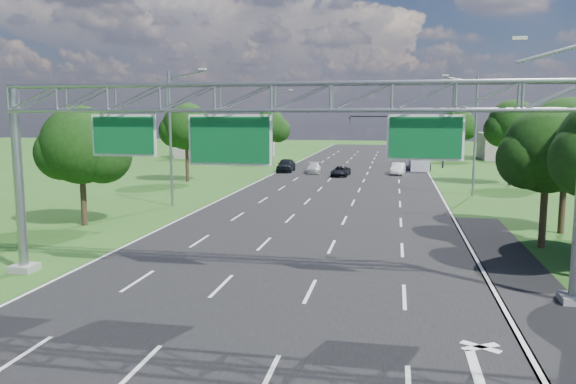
# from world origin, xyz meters

# --- Properties ---
(ground) EXTENTS (220.00, 220.00, 0.00)m
(ground) POSITION_xyz_m (0.00, 30.00, 0.00)
(ground) COLOR #2C5419
(ground) RESTS_ON ground
(road) EXTENTS (18.00, 180.00, 0.02)m
(road) POSITION_xyz_m (0.00, 30.00, 0.00)
(road) COLOR black
(road) RESTS_ON ground
(road_flare) EXTENTS (3.00, 30.00, 0.02)m
(road_flare) POSITION_xyz_m (10.20, 14.00, 0.00)
(road_flare) COLOR black
(road_flare) RESTS_ON ground
(sign_gantry) EXTENTS (23.50, 1.00, 9.56)m
(sign_gantry) POSITION_xyz_m (0.33, 12.00, 6.89)
(sign_gantry) COLOR gray
(sign_gantry) RESTS_ON ground
(traffic_signal) EXTENTS (12.21, 0.24, 7.00)m
(traffic_signal) POSITION_xyz_m (7.48, 65.00, 5.17)
(traffic_signal) COLOR black
(traffic_signal) RESTS_ON ground
(streetlight_l_near) EXTENTS (2.97, 0.22, 10.16)m
(streetlight_l_near) POSITION_xyz_m (-11.30, 30.00, 5.58)
(streetlight_l_near) COLOR gray
(streetlight_l_near) RESTS_ON ground
(streetlight_l_far) EXTENTS (2.97, 0.22, 10.16)m
(streetlight_l_far) POSITION_xyz_m (-11.30, 65.00, 5.58)
(streetlight_l_far) COLOR gray
(streetlight_l_far) RESTS_ON ground
(streetlight_r_mid) EXTENTS (2.97, 0.22, 10.16)m
(streetlight_r_mid) POSITION_xyz_m (11.30, 40.00, 5.58)
(streetlight_r_mid) COLOR gray
(streetlight_r_mid) RESTS_ON ground
(tree_verge_la) EXTENTS (5.76, 4.80, 7.40)m
(tree_verge_la) POSITION_xyz_m (-13.92, 22.04, 4.76)
(tree_verge_la) COLOR #2D2116
(tree_verge_la) RESTS_ON ground
(tree_verge_lb) EXTENTS (5.76, 4.80, 8.06)m
(tree_verge_lb) POSITION_xyz_m (-15.92, 45.04, 5.41)
(tree_verge_lb) COLOR #2D2116
(tree_verge_lb) RESTS_ON ground
(tree_verge_lc) EXTENTS (5.76, 4.80, 7.62)m
(tree_verge_lc) POSITION_xyz_m (-12.92, 70.04, 4.98)
(tree_verge_lc) COLOR #2D2116
(tree_verge_lc) RESTS_ON ground
(tree_verge_rd) EXTENTS (5.76, 4.80, 8.28)m
(tree_verge_rd) POSITION_xyz_m (16.08, 48.04, 5.63)
(tree_verge_rd) COLOR #2D2116
(tree_verge_rd) RESTS_ON ground
(tree_verge_re) EXTENTS (5.76, 4.80, 7.84)m
(tree_verge_re) POSITION_xyz_m (14.08, 78.04, 5.20)
(tree_verge_re) COLOR #2D2116
(tree_verge_re) RESTS_ON ground
(building_left) EXTENTS (14.00, 10.00, 5.00)m
(building_left) POSITION_xyz_m (-22.00, 78.00, 2.50)
(building_left) COLOR #A89C8D
(building_left) RESTS_ON ground
(building_right) EXTENTS (12.00, 9.00, 4.00)m
(building_right) POSITION_xyz_m (24.00, 82.00, 2.00)
(building_right) COLOR #A89C8D
(building_right) RESTS_ON ground
(car_queue_a) EXTENTS (2.20, 4.31, 1.20)m
(car_queue_a) POSITION_xyz_m (-4.46, 55.84, 0.60)
(car_queue_a) COLOR #B8B8B8
(car_queue_a) RESTS_ON ground
(car_queue_b) EXTENTS (2.07, 4.04, 1.09)m
(car_queue_b) POSITION_xyz_m (-1.00, 52.98, 0.55)
(car_queue_b) COLOR black
(car_queue_b) RESTS_ON ground
(car_queue_c) EXTENTS (1.99, 4.69, 1.58)m
(car_queue_c) POSITION_xyz_m (-7.97, 56.84, 0.79)
(car_queue_c) COLOR black
(car_queue_c) RESTS_ON ground
(car_queue_d) EXTENTS (1.75, 4.07, 1.30)m
(car_queue_d) POSITION_xyz_m (5.31, 56.20, 0.65)
(car_queue_d) COLOR white
(car_queue_d) RESTS_ON ground
(box_truck) EXTENTS (2.66, 8.22, 3.08)m
(box_truck) POSITION_xyz_m (8.00, 63.72, 1.48)
(box_truck) COLOR white
(box_truck) RESTS_ON ground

